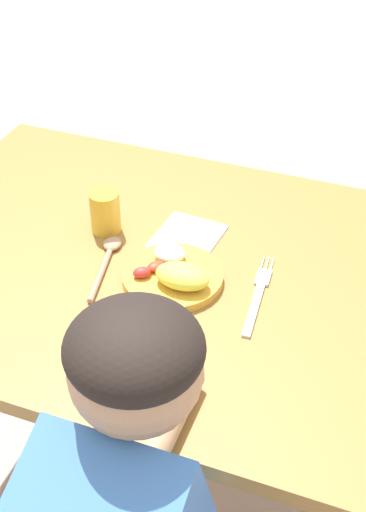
% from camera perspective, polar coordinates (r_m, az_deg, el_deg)
% --- Properties ---
extents(ground_plane, '(8.00, 8.00, 0.00)m').
position_cam_1_polar(ground_plane, '(1.98, -0.81, -16.97)').
color(ground_plane, '#B6A19B').
extents(dining_table, '(1.21, 0.86, 0.71)m').
position_cam_1_polar(dining_table, '(1.54, -1.00, -4.55)').
color(dining_table, olive).
rests_on(dining_table, ground_plane).
extents(plate, '(0.20, 0.20, 0.06)m').
position_cam_1_polar(plate, '(1.40, -0.71, -1.50)').
color(plate, gold).
rests_on(plate, dining_table).
extents(fork, '(0.04, 0.24, 0.01)m').
position_cam_1_polar(fork, '(1.38, 6.01, -3.19)').
color(fork, silver).
rests_on(fork, dining_table).
extents(spoon, '(0.07, 0.21, 0.02)m').
position_cam_1_polar(spoon, '(1.47, -6.09, -0.10)').
color(spoon, tan).
rests_on(spoon, dining_table).
extents(drinking_cup, '(0.06, 0.06, 0.09)m').
position_cam_1_polar(drinking_cup, '(1.53, -6.25, 3.54)').
color(drinking_cup, gold).
rests_on(drinking_cup, dining_table).
extents(napkin, '(0.14, 0.16, 0.00)m').
position_cam_1_polar(napkin, '(1.53, 0.19, 1.60)').
color(napkin, white).
rests_on(napkin, dining_table).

